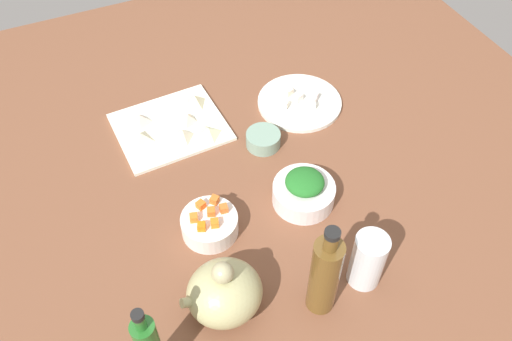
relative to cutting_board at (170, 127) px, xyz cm
name	(u,v)px	position (x,y,z in cm)	size (l,w,h in cm)	color
tabletop	(256,187)	(-13.38, 27.70, -2.00)	(190.00, 190.00, 3.00)	brown
cutting_board	(170,127)	(0.00, 0.00, 0.00)	(28.78, 24.74, 1.00)	white
plate_tofu	(300,102)	(-37.05, 5.78, 0.10)	(24.07, 24.07, 1.20)	white
bowl_greens	(304,194)	(-21.64, 37.36, 2.16)	(15.13, 15.13, 5.32)	white
bowl_carrots	(210,225)	(2.31, 36.41, 2.03)	(13.21, 13.21, 5.07)	white
bowl_small_side	(263,139)	(-20.72, 16.17, 1.51)	(9.19, 9.19, 4.02)	gray
teapot	(224,292)	(6.35, 55.76, 5.88)	(17.15, 14.86, 16.23)	tan
bottle_1	(325,275)	(-12.23, 62.95, 10.76)	(6.04, 6.04, 26.30)	brown
drinking_glass_0	(368,260)	(-23.70, 61.69, 6.68)	(7.21, 7.21, 14.36)	white
carrot_cube_0	(224,208)	(-1.56, 35.86, 5.47)	(1.80, 1.80, 1.80)	orange
carrot_cube_1	(194,218)	(5.57, 35.51, 5.47)	(1.80, 1.80, 1.80)	orange
carrot_cube_2	(215,223)	(1.82, 38.83, 5.47)	(1.80, 1.80, 1.80)	orange
carrot_cube_3	(202,227)	(4.83, 38.49, 5.47)	(1.80, 1.80, 1.80)	orange
carrot_cube_4	(201,205)	(2.85, 32.76, 5.47)	(1.80, 1.80, 1.80)	orange
carrot_cube_5	(215,200)	(-0.58, 32.72, 5.47)	(1.80, 1.80, 1.80)	orange
carrot_cube_6	(211,212)	(1.39, 35.56, 5.47)	(1.80, 1.80, 1.80)	orange
chopped_greens_mound	(305,182)	(-21.64, 37.36, 6.66)	(9.38, 9.29, 3.67)	#236D26
tofu_cube_0	(284,104)	(-31.79, 6.34, 1.80)	(2.20, 2.20, 2.20)	white
tofu_cube_1	(311,105)	(-38.70, 9.62, 1.80)	(2.20, 2.20, 2.20)	white
tofu_cube_2	(298,97)	(-36.66, 5.26, 1.80)	(2.20, 2.20, 2.20)	white
tofu_cube_3	(288,92)	(-35.20, 2.05, 1.80)	(2.20, 2.20, 2.20)	#FAE9CF
tofu_cube_4	(314,96)	(-40.99, 6.88, 1.80)	(2.20, 2.20, 2.20)	white
dumpling_0	(140,119)	(7.01, -4.58, 1.91)	(4.84, 4.63, 2.83)	beige
dumpling_1	(141,137)	(8.75, 2.02, 1.83)	(5.71, 4.97, 2.66)	beige
dumpling_2	(195,99)	(-9.37, -5.69, 2.07)	(5.16, 5.08, 3.14)	beige
dumpling_3	(209,131)	(-8.48, 7.52, 1.72)	(5.53, 5.51, 2.44)	beige
dumpling_4	(188,118)	(-5.11, 0.40, 1.85)	(4.42, 4.01, 2.69)	beige
dumpling_5	(182,133)	(-1.73, 5.65, 2.01)	(5.14, 4.62, 3.02)	beige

